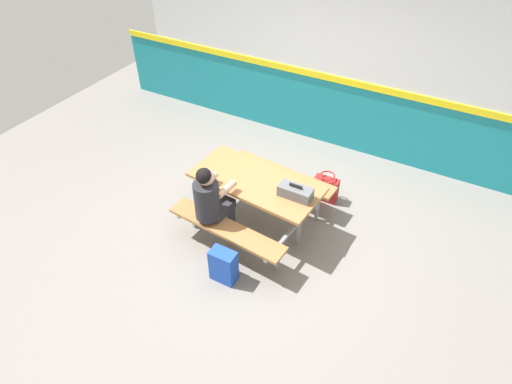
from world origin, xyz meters
TOP-DOWN VIEW (x-y plane):
  - ground_plane at (0.00, 0.00)m, footprint 10.00×10.00m
  - accent_backdrop at (0.00, 2.34)m, footprint 8.00×0.14m
  - picnic_table_main at (-0.08, 0.00)m, footprint 1.69×1.68m
  - student_nearer at (-0.39, -0.53)m, footprint 0.38×0.53m
  - toolbox_grey at (0.47, -0.05)m, footprint 0.40×0.18m
  - backpack_dark at (0.03, -0.97)m, footprint 0.30×0.22m
  - tote_bag_bright at (0.53, 0.91)m, footprint 0.34×0.21m

SIDE VIEW (x-z plane):
  - ground_plane at x=0.00m, z-range -0.02..0.00m
  - tote_bag_bright at x=0.53m, z-range -0.02..0.41m
  - backpack_dark at x=0.03m, z-range 0.00..0.44m
  - picnic_table_main at x=-0.08m, z-range 0.20..0.94m
  - student_nearer at x=-0.39m, z-range 0.10..1.31m
  - toolbox_grey at x=0.47m, z-range 0.72..0.90m
  - accent_backdrop at x=0.00m, z-range -0.05..2.55m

